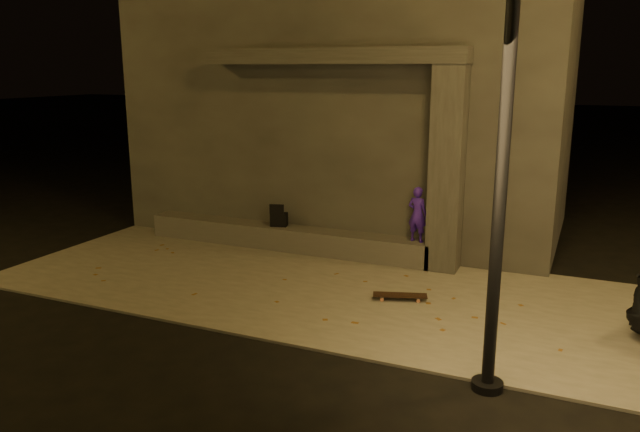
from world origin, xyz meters
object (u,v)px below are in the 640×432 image
at_px(column, 447,170).
at_px(skateboarder, 417,214).
at_px(skateboard, 400,296).
at_px(backpack, 279,218).

bearing_deg(column, skateboarder, 180.00).
bearing_deg(skateboarder, skateboard, 110.97).
bearing_deg(backpack, skateboarder, -13.47).
bearing_deg(backpack, column, -13.47).
distance_m(column, backpack, 3.53).
xyz_separation_m(column, skateboarder, (-0.50, 0.00, -0.84)).
distance_m(column, skateboard, 2.53).
xyz_separation_m(column, skateboard, (-0.25, -1.84, -1.72)).
xyz_separation_m(skateboarder, skateboard, (0.25, -1.84, -0.88)).
xyz_separation_m(skateboarder, backpack, (-2.82, 0.00, -0.35)).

